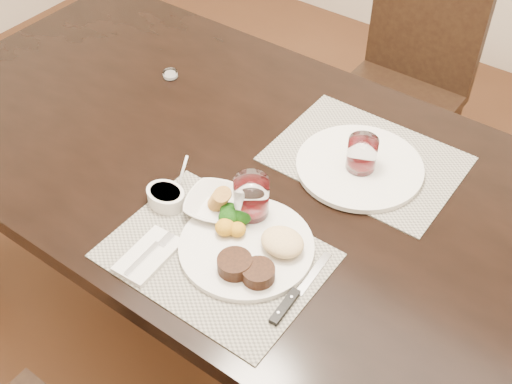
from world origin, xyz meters
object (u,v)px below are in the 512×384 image
Objects in this scene: chair_far at (406,77)px; steak_knife at (292,298)px; wine_glass_near at (251,201)px; dinner_plate at (251,247)px; far_plate at (360,166)px; cracker_bowl at (216,204)px.

chair_far is 1.29m from steak_knife.
chair_far is at bearing 95.41° from wine_glass_near.
dinner_plate is 0.38m from far_plate.
chair_far reaches higher than wine_glass_near.
cracker_bowl is (-0.28, 0.11, 0.01)m from steak_knife.
chair_far is 4.03× the size of steak_knife.
dinner_plate reaches higher than far_plate.
wine_glass_near is 0.35× the size of far_plate.
cracker_bowl is 0.38m from far_plate.
wine_glass_near is at bearing -112.63° from far_plate.
far_plate is (-0.09, 0.43, 0.00)m from steak_knife.
cracker_bowl is at bearing -121.61° from far_plate.
steak_knife is 0.71× the size of far_plate.
chair_far reaches higher than cracker_bowl.
dinner_plate is at bearing 156.76° from steak_knife.
dinner_plate is 1.71× the size of cracker_bowl.
chair_far is 8.10× the size of wine_glass_near.
wine_glass_near is at bearing 22.46° from cracker_bowl.
cracker_bowl reaches higher than dinner_plate.
far_plate is at bearing -74.27° from chair_far.
cracker_bowl reaches higher than far_plate.
dinner_plate is 2.68× the size of wine_glass_near.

